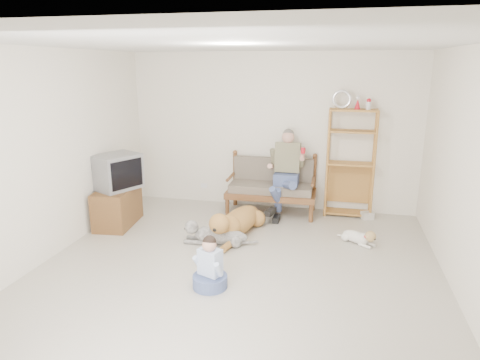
% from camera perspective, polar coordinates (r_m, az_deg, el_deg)
% --- Properties ---
extents(floor, '(5.50, 5.50, 0.00)m').
position_cam_1_polar(floor, '(5.33, -0.77, -12.64)').
color(floor, beige).
rests_on(floor, ground).
extents(ceiling, '(5.50, 5.50, 0.00)m').
position_cam_1_polar(ceiling, '(4.72, -0.89, 17.75)').
color(ceiling, silver).
rests_on(ceiling, ground).
extents(wall_back, '(5.00, 0.00, 5.00)m').
position_cam_1_polar(wall_back, '(7.50, 4.23, 6.42)').
color(wall_back, silver).
rests_on(wall_back, ground).
extents(wall_front, '(5.00, 0.00, 5.00)m').
position_cam_1_polar(wall_front, '(2.43, -16.94, -13.49)').
color(wall_front, silver).
rests_on(wall_front, ground).
extents(wall_left, '(0.00, 5.50, 5.50)m').
position_cam_1_polar(wall_left, '(5.95, -24.92, 2.73)').
color(wall_left, silver).
rests_on(wall_left, ground).
extents(wall_right, '(0.00, 5.50, 5.50)m').
position_cam_1_polar(wall_right, '(4.91, 28.79, -0.14)').
color(wall_right, silver).
rests_on(wall_right, ground).
extents(loveseat, '(1.51, 0.72, 0.95)m').
position_cam_1_polar(loveseat, '(7.36, 4.27, -0.65)').
color(loveseat, brown).
rests_on(loveseat, ground).
extents(man, '(0.55, 0.79, 1.28)m').
position_cam_1_polar(man, '(7.10, 5.90, 0.25)').
color(man, '#516195').
rests_on(man, loveseat).
extents(etagere, '(0.80, 0.35, 2.10)m').
position_cam_1_polar(etagere, '(7.30, 14.48, 2.32)').
color(etagere, '#C7823E').
rests_on(etagere, ground).
extents(book_stack, '(0.23, 0.20, 0.12)m').
position_cam_1_polar(book_stack, '(7.43, 16.61, -4.55)').
color(book_stack, silver).
rests_on(book_stack, ground).
extents(tv_stand, '(0.59, 0.95, 0.60)m').
position_cam_1_polar(tv_stand, '(7.08, -16.06, -3.43)').
color(tv_stand, brown).
rests_on(tv_stand, ground).
extents(crt_tv, '(0.76, 0.82, 0.54)m').
position_cam_1_polar(crt_tv, '(6.93, -16.09, 1.09)').
color(crt_tv, slate).
rests_on(crt_tv, tv_stand).
extents(wall_outlet, '(0.12, 0.02, 0.08)m').
position_cam_1_polar(wall_outlet, '(8.00, -4.82, -0.75)').
color(wall_outlet, white).
rests_on(wall_outlet, ground).
extents(golden_retriever, '(0.65, 1.66, 0.51)m').
position_cam_1_polar(golden_retriever, '(6.40, -0.64, -5.71)').
color(golden_retriever, '#A56F39').
rests_on(golden_retriever, ground).
extents(shaggy_dog, '(1.12, 0.32, 0.33)m').
position_cam_1_polar(shaggy_dog, '(6.17, -3.49, -7.29)').
color(shaggy_dog, silver).
rests_on(shaggy_dog, ground).
extents(terrier, '(0.56, 0.44, 0.24)m').
position_cam_1_polar(terrier, '(6.39, 15.73, -7.36)').
color(terrier, white).
rests_on(terrier, ground).
extents(child, '(0.40, 0.40, 0.63)m').
position_cam_1_polar(child, '(5.00, -4.03, -11.73)').
color(child, '#516195').
rests_on(child, ground).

